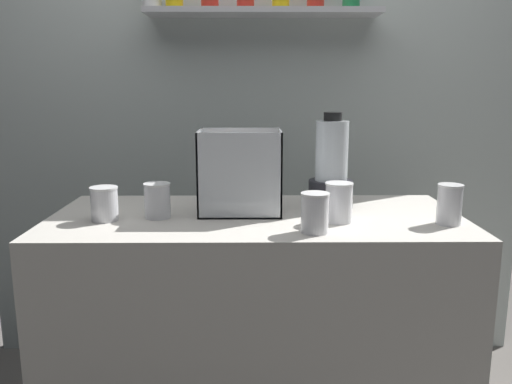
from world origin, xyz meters
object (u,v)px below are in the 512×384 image
object	(u,v)px
carrot_display_bin	(241,186)
juice_cup_orange_middle	(315,214)
juice_cup_carrot_far_left	(105,206)
juice_cup_mango_left	(157,203)
juice_cup_carrot_far_right	(449,207)
juice_cup_mango_right	(339,205)
blender_pitcher	(331,170)

from	to	relation	value
carrot_display_bin	juice_cup_orange_middle	size ratio (longest dim) A/B	2.35
carrot_display_bin	juice_cup_carrot_far_left	bearing A→B (deg)	-165.84
juice_cup_mango_left	juice_cup_carrot_far_right	size ratio (longest dim) A/B	0.91
juice_cup_orange_middle	juice_cup_mango_right	distance (m)	0.15
blender_pitcher	juice_cup_carrot_far_left	xyz separation A→B (m)	(-0.77, -0.18, -0.09)
juice_cup_orange_middle	juice_cup_carrot_far_right	size ratio (longest dim) A/B	0.94
carrot_display_bin	juice_cup_mango_right	size ratio (longest dim) A/B	2.22
juice_cup_mango_left	juice_cup_orange_middle	xyz separation A→B (m)	(0.50, -0.18, 0.01)
juice_cup_carrot_far_left	blender_pitcher	bearing A→B (deg)	13.25
carrot_display_bin	juice_cup_orange_middle	world-z (taller)	carrot_display_bin
blender_pitcher	juice_cup_carrot_far_left	world-z (taller)	blender_pitcher
carrot_display_bin	blender_pitcher	size ratio (longest dim) A/B	0.84
juice_cup_mango_left	juice_cup_mango_right	world-z (taller)	juice_cup_mango_right
juice_cup_carrot_far_left	juice_cup_mango_right	world-z (taller)	juice_cup_mango_right
carrot_display_bin	blender_pitcher	xyz separation A→B (m)	(0.32, 0.07, 0.04)
juice_cup_carrot_far_left	juice_cup_mango_right	size ratio (longest dim) A/B	0.87
carrot_display_bin	juice_cup_carrot_far_right	bearing A→B (deg)	-14.16
juice_cup_carrot_far_left	juice_cup_mango_right	bearing A→B (deg)	-1.87
juice_cup_orange_middle	juice_cup_carrot_far_right	world-z (taller)	juice_cup_carrot_far_right
juice_cup_orange_middle	blender_pitcher	bearing A→B (deg)	73.65
juice_cup_mango_left	juice_cup_orange_middle	world-z (taller)	juice_cup_orange_middle
blender_pitcher	juice_cup_orange_middle	distance (m)	0.35
juice_cup_mango_left	juice_cup_orange_middle	distance (m)	0.54
juice_cup_orange_middle	juice_cup_mango_right	bearing A→B (deg)	53.28
juice_cup_mango_left	blender_pitcher	bearing A→B (deg)	13.55
blender_pitcher	juice_cup_orange_middle	bearing A→B (deg)	-106.35
juice_cup_carrot_far_left	juice_cup_mango_left	bearing A→B (deg)	12.19
juice_cup_mango_left	juice_cup_mango_right	distance (m)	0.60
carrot_display_bin	blender_pitcher	bearing A→B (deg)	12.01
juice_cup_carrot_far_left	juice_cup_mango_right	xyz separation A→B (m)	(0.76, -0.02, 0.01)
juice_cup_mango_right	juice_cup_mango_left	bearing A→B (deg)	174.18
juice_cup_carrot_far_left	juice_cup_mango_left	xyz separation A→B (m)	(0.17, 0.04, 0.00)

